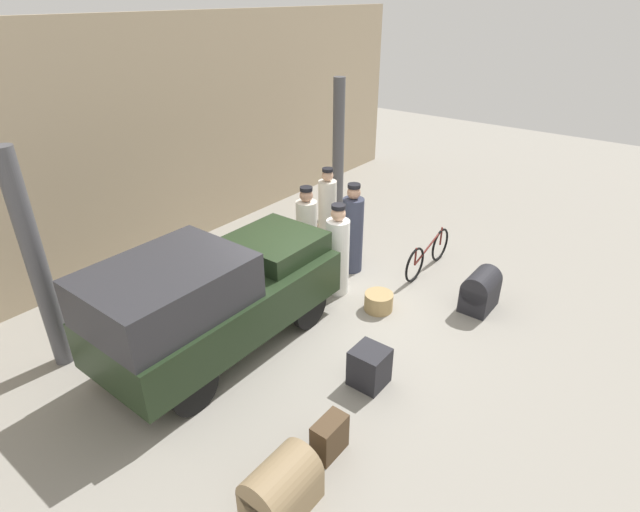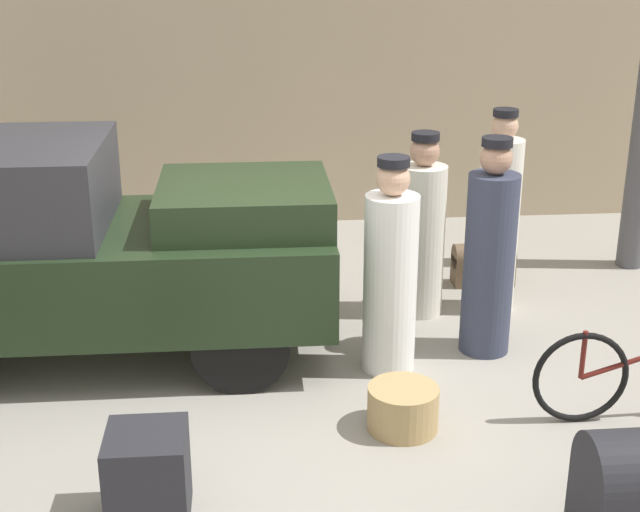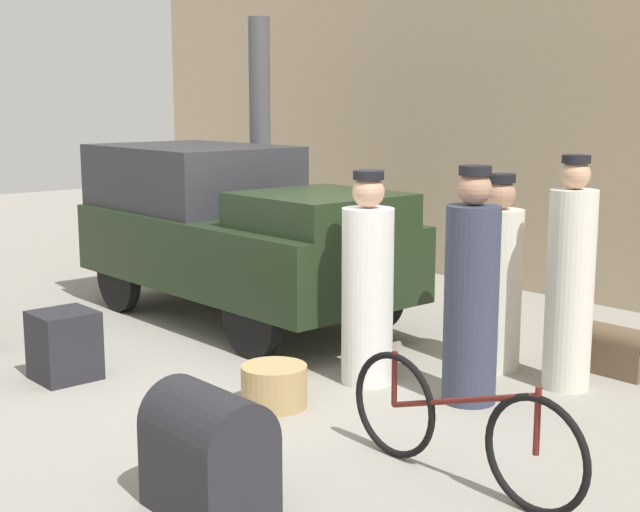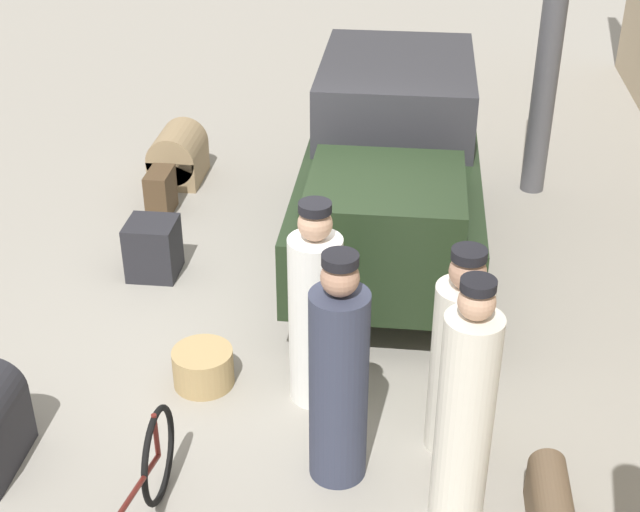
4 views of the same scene
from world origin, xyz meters
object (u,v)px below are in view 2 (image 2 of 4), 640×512
suitcase_small_leather (148,476)px  conductor_in_dark_uniform (422,233)px  truck (67,242)px  porter_lifting_near_truck (390,276)px  trunk_umber_medium (483,263)px  wicker_basket (403,408)px  porter_with_bicycle (489,257)px  porter_standing_middle (498,220)px

suitcase_small_leather → conductor_in_dark_uniform: bearing=53.1°
truck → porter_lifting_near_truck: size_ratio=2.23×
trunk_umber_medium → suitcase_small_leather: bearing=-129.8°
wicker_basket → porter_with_bicycle: size_ratio=0.28×
porter_lifting_near_truck → porter_standing_middle: porter_standing_middle is taller
truck → suitcase_small_leather: size_ratio=6.78×
porter_with_bicycle → porter_standing_middle: 0.87m
porter_standing_middle → suitcase_small_leather: (-2.78, -2.83, -0.56)m
wicker_basket → suitcase_small_leather: (-1.62, -0.85, 0.12)m
porter_standing_middle → conductor_in_dark_uniform: bearing=-178.7°
porter_lifting_near_truck → trunk_umber_medium: size_ratio=2.91×
conductor_in_dark_uniform → porter_standing_middle: (0.67, 0.01, 0.10)m
wicker_basket → trunk_umber_medium: (1.22, 2.57, 0.05)m
wicker_basket → porter_with_bicycle: bearing=53.2°
truck → conductor_in_dark_uniform: 2.96m
truck → trunk_umber_medium: size_ratio=6.50×
porter_with_bicycle → conductor_in_dark_uniform: bearing=115.3°
truck → suitcase_small_leather: truck is taller
wicker_basket → truck: bearing=150.5°
conductor_in_dark_uniform → porter_with_bicycle: size_ratio=0.93×
wicker_basket → suitcase_small_leather: suitcase_small_leather is taller
wicker_basket → conductor_in_dark_uniform: conductor_in_dark_uniform is taller
wicker_basket → porter_lifting_near_truck: bearing=87.3°
truck → porter_with_bicycle: 3.28m
conductor_in_dark_uniform → porter_lifting_near_truck: (-0.44, -1.06, 0.03)m
truck → porter_lifting_near_truck: (2.45, -0.46, -0.18)m
conductor_in_dark_uniform → suitcase_small_leather: size_ratio=2.94×
wicker_basket → porter_with_bicycle: porter_with_bicycle is taller
conductor_in_dark_uniform → porter_standing_middle: porter_standing_middle is taller
conductor_in_dark_uniform → porter_standing_middle: bearing=1.3°
conductor_in_dark_uniform → trunk_umber_medium: bearing=39.4°
porter_standing_middle → suitcase_small_leather: size_ratio=3.27×
conductor_in_dark_uniform → porter_with_bicycle: (0.38, -0.80, 0.06)m
porter_lifting_near_truck → porter_with_bicycle: size_ratio=0.96×
porter_with_bicycle → trunk_umber_medium: bearing=75.8°
truck → trunk_umber_medium: 3.90m
wicker_basket → suitcase_small_leather: 1.84m
porter_standing_middle → suitcase_small_leather: 4.01m
wicker_basket → porter_standing_middle: porter_standing_middle is taller
conductor_in_dark_uniform → suitcase_small_leather: conductor_in_dark_uniform is taller
wicker_basket → suitcase_small_leather: size_ratio=0.88×
conductor_in_dark_uniform → porter_lifting_near_truck: 1.15m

